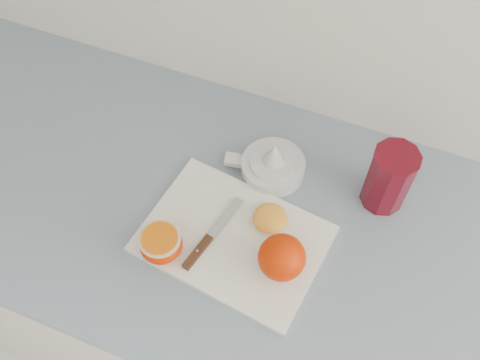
{
  "coord_description": "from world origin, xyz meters",
  "views": [
    {
      "loc": [
        0.16,
        1.23,
        1.78
      ],
      "look_at": [
        -0.04,
        1.73,
        0.96
      ],
      "focal_mm": 40.0,
      "sensor_mm": 36.0,
      "label": 1
    }
  ],
  "objects_px": {
    "red_tumbler": "(388,180)",
    "counter": "(298,322)",
    "citrus_juicer": "(272,165)",
    "half_orange": "(161,244)",
    "cutting_board": "(233,239)"
  },
  "relations": [
    {
      "from": "citrus_juicer",
      "to": "red_tumbler",
      "type": "relative_size",
      "value": 1.16
    },
    {
      "from": "counter",
      "to": "half_orange",
      "type": "xyz_separation_m",
      "value": [
        -0.26,
        -0.13,
        0.48
      ]
    },
    {
      "from": "counter",
      "to": "cutting_board",
      "type": "bearing_deg",
      "value": -159.74
    },
    {
      "from": "cutting_board",
      "to": "citrus_juicer",
      "type": "distance_m",
      "value": 0.17
    },
    {
      "from": "counter",
      "to": "half_orange",
      "type": "relative_size",
      "value": 32.62
    },
    {
      "from": "citrus_juicer",
      "to": "half_orange",
      "type": "bearing_deg",
      "value": -116.58
    },
    {
      "from": "counter",
      "to": "half_orange",
      "type": "bearing_deg",
      "value": -153.98
    },
    {
      "from": "red_tumbler",
      "to": "half_orange",
      "type": "bearing_deg",
      "value": -142.25
    },
    {
      "from": "citrus_juicer",
      "to": "red_tumbler",
      "type": "bearing_deg",
      "value": 5.22
    },
    {
      "from": "counter",
      "to": "cutting_board",
      "type": "xyz_separation_m",
      "value": [
        -0.15,
        -0.06,
        0.45
      ]
    },
    {
      "from": "cutting_board",
      "to": "half_orange",
      "type": "bearing_deg",
      "value": -146.87
    },
    {
      "from": "red_tumbler",
      "to": "counter",
      "type": "bearing_deg",
      "value": -120.51
    },
    {
      "from": "counter",
      "to": "citrus_juicer",
      "type": "bearing_deg",
      "value": 139.73
    },
    {
      "from": "counter",
      "to": "red_tumbler",
      "type": "distance_m",
      "value": 0.53
    },
    {
      "from": "cutting_board",
      "to": "counter",
      "type": "bearing_deg",
      "value": 20.26
    }
  ]
}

